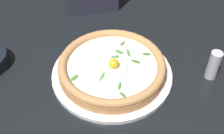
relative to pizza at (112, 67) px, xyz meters
name	(u,v)px	position (x,y,z in m)	size (l,w,h in m)	color
ground_plane	(124,89)	(-0.04, 0.04, -0.05)	(2.40, 2.40, 0.03)	black
pizza_plate	(112,73)	(0.00, 0.00, -0.03)	(0.34, 0.34, 0.01)	white
pizza	(112,67)	(0.00, 0.00, 0.00)	(0.30, 0.30, 0.06)	tan
pepper_shaker	(213,65)	(-0.28, -0.02, 0.01)	(0.03, 0.03, 0.09)	silver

